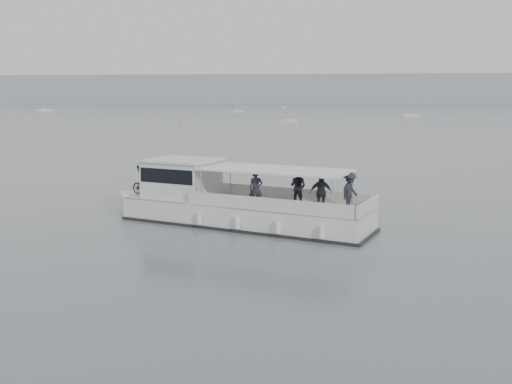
# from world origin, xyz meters

# --- Properties ---
(ground) EXTENTS (1400.00, 1400.00, 0.00)m
(ground) POSITION_xyz_m (0.00, 0.00, 0.00)
(ground) COLOR slate
(ground) RESTS_ON ground
(headland) EXTENTS (1400.00, 90.00, 28.00)m
(headland) POSITION_xyz_m (0.00, 560.00, 14.00)
(headland) COLOR #939EA8
(headland) RESTS_ON ground
(tour_boat) EXTENTS (13.40, 7.32, 5.73)m
(tour_boat) POSITION_xyz_m (-5.54, -0.99, 0.94)
(tour_boat) COLOR white
(tour_boat) RESTS_ON ground
(moored_fleet) EXTENTS (393.98, 315.62, 9.24)m
(moored_fleet) POSITION_xyz_m (-12.78, 205.89, 0.36)
(moored_fleet) COLOR white
(moored_fleet) RESTS_ON ground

